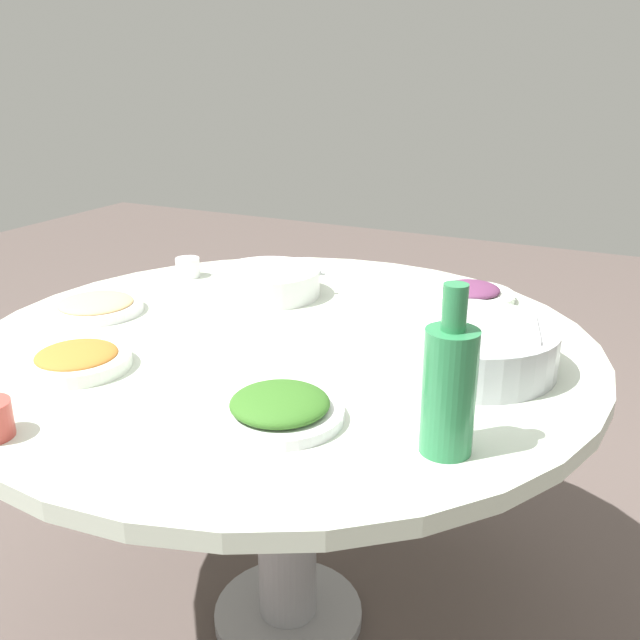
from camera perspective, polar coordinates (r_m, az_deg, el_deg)
ground at (r=1.83m, az=-2.58°, el=-23.03°), size 8.00×8.00×0.00m
round_dining_table at (r=1.48m, az=-2.94°, el=-5.66°), size 1.27×1.27×0.72m
rice_bowl at (r=1.31m, az=12.16°, el=-2.04°), size 0.31×0.31×0.09m
soup_bowl at (r=1.70m, az=-4.19°, el=3.02°), size 0.25×0.25×0.06m
dish_tofu_braise at (r=1.36m, az=-19.12°, el=-3.02°), size 0.20×0.20×0.04m
dish_greens at (r=1.11m, az=-3.27°, el=-7.14°), size 0.20×0.20×0.05m
dish_eggplant at (r=1.70m, az=12.16°, el=2.14°), size 0.20×0.20×0.04m
dish_noodles at (r=1.65m, az=-17.73°, el=1.12°), size 0.21×0.21×0.04m
green_bottle at (r=1.00m, az=10.45°, el=-5.35°), size 0.08×0.08×0.25m
tea_cup_near at (r=1.87m, az=-10.68°, el=4.22°), size 0.06×0.06×0.05m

